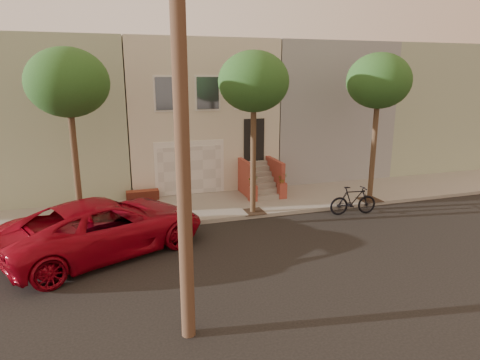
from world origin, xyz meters
name	(u,v)px	position (x,y,z in m)	size (l,w,h in m)	color
ground	(264,258)	(0.00, 0.00, 0.00)	(90.00, 90.00, 0.00)	black
sidewalk	(220,205)	(0.00, 5.35, 0.07)	(40.00, 3.70, 0.15)	gray
house_row	(191,111)	(0.00, 11.19, 3.64)	(33.10, 11.70, 7.00)	beige
tree_left	(68,84)	(-5.50, 3.90, 5.26)	(2.70, 2.57, 6.30)	#2D2116
tree_mid	(254,83)	(1.00, 3.90, 5.26)	(2.70, 2.57, 6.30)	#2D2116
tree_right	(379,82)	(6.50, 3.90, 5.26)	(2.70, 2.57, 6.30)	#2D2116
pickup_truck	(106,226)	(-4.63, 1.94, 0.88)	(2.92, 6.33, 1.76)	maroon
motorcycle	(353,200)	(4.93, 2.79, 0.59)	(0.56, 1.97, 1.19)	black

